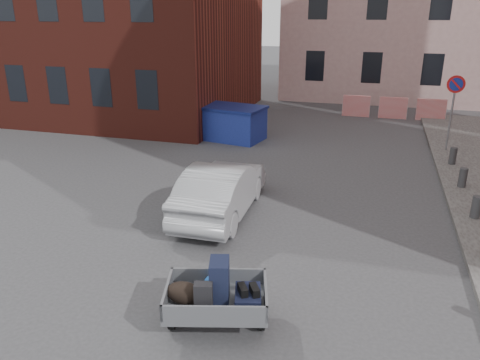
% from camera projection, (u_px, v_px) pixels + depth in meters
% --- Properties ---
extents(ground, '(120.00, 120.00, 0.00)m').
position_uv_depth(ground, '(192.00, 253.00, 9.94)').
color(ground, '#38383A').
rests_on(ground, ground).
extents(far_building, '(6.00, 6.00, 8.00)m').
position_uv_depth(far_building, '(47.00, 23.00, 33.72)').
color(far_building, maroon).
rests_on(far_building, ground).
extents(no_parking_sign, '(0.60, 0.09, 2.65)m').
position_uv_depth(no_parking_sign, '(454.00, 97.00, 16.20)').
color(no_parking_sign, gray).
rests_on(no_parking_sign, sidewalk).
extents(bollards, '(0.22, 9.02, 0.55)m').
position_uv_depth(bollards, '(476.00, 207.00, 11.27)').
color(bollards, '#3A3A3D').
rests_on(bollards, sidewalk).
extents(barriers, '(4.70, 0.18, 1.00)m').
position_uv_depth(barriers, '(393.00, 108.00, 22.17)').
color(barriers, red).
rests_on(barriers, ground).
extents(trailer, '(1.84, 1.96, 1.20)m').
position_uv_depth(trailer, '(216.00, 295.00, 7.41)').
color(trailer, black).
rests_on(trailer, ground).
extents(dumpster, '(3.42, 2.20, 1.33)m').
position_uv_depth(dumpster, '(224.00, 122.00, 18.63)').
color(dumpster, navy).
rests_on(dumpster, ground).
extents(silver_car, '(1.50, 4.06, 1.33)m').
position_uv_depth(silver_car, '(221.00, 189.00, 11.67)').
color(silver_car, '#989A9F').
rests_on(silver_car, ground).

